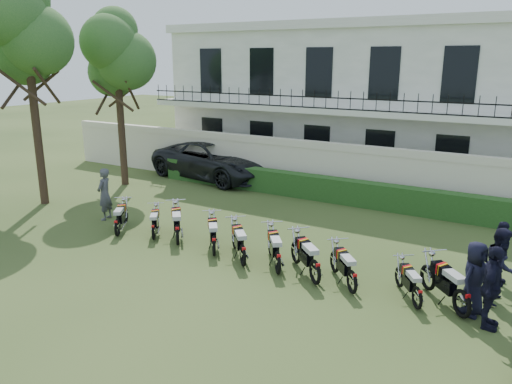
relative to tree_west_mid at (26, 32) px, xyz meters
The scene contains 22 objects.
ground 11.62m from the tree_west_mid, ahead, with size 100.00×100.00×0.00m, color #30441B.
perimeter_wall 12.99m from the tree_west_mid, 36.52° to the left, with size 30.00×0.35×2.30m.
hedge 13.64m from the tree_west_mid, 30.67° to the left, with size 18.00×0.60×1.00m, color #1A3E16.
building 16.32m from the tree_west_mid, 53.88° to the left, with size 20.40×9.60×7.40m.
tree_west_mid is the anchor object (origin of this frame).
tree_west_near 4.11m from the tree_west_mid, 82.87° to the left, with size 3.40×3.20×7.90m.
motorcycle_0 8.36m from the tree_west_mid, 13.82° to the right, with size 1.11×1.62×1.02m.
motorcycle_1 9.21m from the tree_west_mid, ahead, with size 1.09×1.46×0.95m.
motorcycle_2 9.88m from the tree_west_mid, ahead, with size 1.44×1.65×1.14m.
motorcycle_3 11.11m from the tree_west_mid, ahead, with size 1.26×1.60×1.06m.
motorcycle_4 12.09m from the tree_west_mid, ahead, with size 1.43×1.55×1.10m.
motorcycle_5 13.04m from the tree_west_mid, ahead, with size 1.30×1.67×1.10m.
motorcycle_6 14.04m from the tree_west_mid, ahead, with size 1.58×1.51×1.14m.
motorcycle_7 14.97m from the tree_west_mid, ahead, with size 1.32×1.49×1.04m.
motorcycle_8 16.45m from the tree_west_mid, ahead, with size 1.05×1.46×0.94m.
motorcycle_9 17.29m from the tree_west_mid, ahead, with size 1.50×1.60×1.14m.
suv 9.76m from the tree_west_mid, 64.41° to the left, with size 3.01×6.52×1.81m, color black.
inspector 6.81m from the tree_west_mid, ahead, with size 0.69×0.46×1.91m, color #545559.
officer_2 17.69m from the tree_west_mid, ahead, with size 1.11×0.46×1.89m, color black.
officer_3 17.30m from the tree_west_mid, ahead, with size 0.86×0.56×1.77m, color black.
officer_4 17.68m from the tree_west_mid, ahead, with size 0.91×0.71×1.87m, color black.
officer_5 17.65m from the tree_west_mid, ahead, with size 1.00×0.42×1.71m, color black.
Camera 1 is at (7.86, -11.42, 5.73)m, focal length 35.00 mm.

